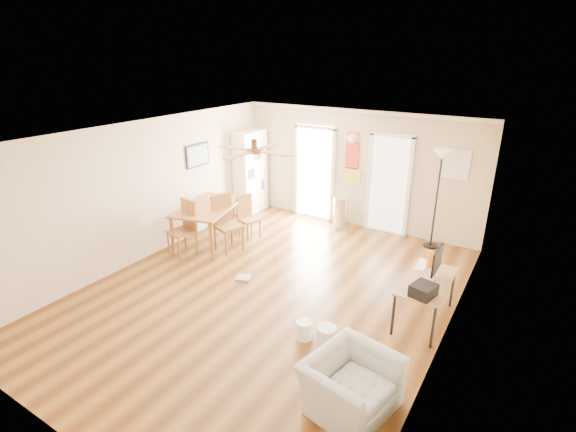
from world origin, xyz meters
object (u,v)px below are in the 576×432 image
Objects in this scene: dining_chair_near at (181,229)px; wastebasket_b at (326,337)px; dining_chair_right_b at (228,224)px; wastebasket_a at (304,330)px; dining_chair_right_a at (249,217)px; computer_desk at (424,300)px; printer at (423,290)px; torchiere_lamp at (436,200)px; bookshelf at (250,172)px; armchair at (350,384)px; trash_can at (341,213)px; dining_table at (210,224)px.

dining_chair_near is 3.85m from wastebasket_b.
dining_chair_right_b is 3.23m from wastebasket_a.
wastebasket_a is at bearing -113.25° from dining_chair_right_a.
computer_desk is 3.91× the size of wastebasket_b.
dining_chair_right_b is at bearing -178.86° from printer.
wastebasket_b is at bearing -95.24° from torchiere_lamp.
bookshelf is at bearing 42.13° from dining_chair_right_b.
bookshelf is 6.06× the size of printer.
bookshelf is 6.55m from armchair.
dining_chair_near reaches higher than dining_chair_right_a.
printer is at bearing -49.37° from trash_can.
dining_chair_right_a is at bearing -132.57° from trash_can.
printer is 1.73m from armchair.
dining_chair_right_a is at bearing -38.71° from bookshelf.
wastebasket_b is 1.06m from armchair.
dining_chair_right_b is 4.14m from printer.
torchiere_lamp reaches higher than printer.
wastebasket_b is (-0.93, -1.32, -0.17)m from computer_desk.
wastebasket_a is 0.35m from wastebasket_b.
dining_chair_right_b reaches higher than dining_chair_near.
computer_desk is (3.99, -1.09, -0.12)m from dining_chair_right_a.
wastebasket_a is (3.26, -1.77, -0.27)m from dining_table.
wastebasket_a is 0.28× the size of armchair.
torchiere_lamp is (4.36, 0.24, 0.01)m from bookshelf.
torchiere_lamp is at bearing 114.42° from printer.
torchiere_lamp reaches higher than dining_chair_right_b.
trash_can is at bearing 47.77° from dining_table.
computer_desk is at bearing -45.43° from trash_can.
dining_table is at bearing 153.64° from wastebasket_b.
computer_desk is (2.58, -2.62, -0.02)m from trash_can.
wastebasket_b is at bearing -2.89° from wastebasket_a.
computer_desk is (3.99, -0.40, -0.22)m from dining_chair_right_b.
dining_chair_right_b reaches higher than trash_can.
armchair is at bearing -86.11° from torchiere_lamp.
torchiere_lamp is (4.05, 2.92, 0.47)m from dining_chair_near.
dining_table is at bearing 96.28° from dining_chair_near.
printer is at bearing 32.29° from wastebasket_a.
dining_table is 5.01m from armchair.
dining_chair_right_a is 2.83× the size of wastebasket_b.
torchiere_lamp is at bearing 101.94° from computer_desk.
wastebasket_a is (2.71, -1.70, -0.42)m from dining_chair_right_b.
dining_chair_near is 1.11× the size of armchair.
wastebasket_a is (3.33, -1.04, -0.40)m from dining_chair_near.
bookshelf is 1.72m from dining_chair_right_a.
trash_can is 3.68m from computer_desk.
computer_desk is at bearing 15.33° from dining_chair_near.
armchair is (3.75, -2.51, -0.24)m from dining_chair_right_b.
trash_can reaches higher than armchair.
computer_desk is at bearing -87.06° from dining_chair_right_a.
armchair is (1.04, -0.80, 0.18)m from wastebasket_a.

